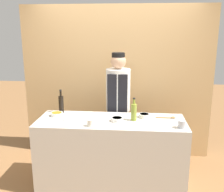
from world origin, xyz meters
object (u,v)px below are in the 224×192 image
at_px(sauce_bowl_brown, 144,115).
at_px(cutting_board, 81,118).
at_px(sauce_bowl_orange, 57,114).
at_px(cup_cream, 91,123).
at_px(chef_center, 118,106).
at_px(bottle_soy, 61,104).
at_px(sauce_bowl_green, 117,119).
at_px(wooden_spoon, 168,117).
at_px(cup_steel, 182,124).
at_px(bottle_oil, 134,112).

xyz_separation_m(sauce_bowl_brown, cutting_board, (-0.81, -0.13, -0.02)).
bearing_deg(sauce_bowl_orange, cup_cream, -33.91).
bearing_deg(chef_center, bottle_soy, -158.22).
bearing_deg(bottle_soy, cup_cream, -44.86).
xyz_separation_m(sauce_bowl_green, wooden_spoon, (0.65, 0.17, -0.01)).
bearing_deg(sauce_bowl_green, cup_steel, -12.70).
distance_m(sauce_bowl_orange, bottle_oil, 1.03).
distance_m(bottle_soy, cup_steel, 1.62).
xyz_separation_m(sauce_bowl_orange, chef_center, (0.79, 0.44, -0.01)).
distance_m(bottle_soy, wooden_spoon, 1.45).
bearing_deg(wooden_spoon, sauce_bowl_orange, -179.12).
height_order(sauce_bowl_green, cutting_board, sauce_bowl_green).
distance_m(bottle_soy, chef_center, 0.83).
xyz_separation_m(cutting_board, wooden_spoon, (1.12, 0.13, 0.00)).
bearing_deg(sauce_bowl_green, bottle_oil, 14.22).
bearing_deg(bottle_soy, sauce_bowl_brown, -5.74).
xyz_separation_m(sauce_bowl_orange, cup_cream, (0.51, -0.35, 0.02)).
xyz_separation_m(bottle_soy, chef_center, (0.76, 0.30, -0.11)).
xyz_separation_m(sauce_bowl_green, bottle_soy, (-0.79, 0.29, 0.10)).
bearing_deg(sauce_bowl_orange, sauce_bowl_brown, 1.36).
bearing_deg(chef_center, cutting_board, -128.86).
xyz_separation_m(bottle_soy, cup_steel, (1.55, -0.46, -0.08)).
bearing_deg(cutting_board, bottle_oil, 0.66).
distance_m(sauce_bowl_green, cup_cream, 0.36).
bearing_deg(chef_center, bottle_oil, -66.64).
bearing_deg(cutting_board, sauce_bowl_orange, 163.38).
relative_size(bottle_oil, cup_steel, 3.14).
distance_m(sauce_bowl_green, chef_center, 0.59).
bearing_deg(wooden_spoon, bottle_soy, 175.29).
relative_size(sauce_bowl_green, bottle_soy, 0.47).
distance_m(cutting_board, cup_steel, 1.25).
distance_m(bottle_oil, cup_cream, 0.57).
bearing_deg(cup_steel, sauce_bowl_brown, 140.39).
distance_m(sauce_bowl_green, bottle_soy, 0.85).
bearing_deg(bottle_oil, sauce_bowl_green, -165.78).
xyz_separation_m(sauce_bowl_brown, sauce_bowl_orange, (-1.16, -0.03, -0.00)).
height_order(bottle_oil, cup_steel, bottle_oil).
xyz_separation_m(bottle_oil, cup_steel, (0.55, -0.22, -0.07)).
bearing_deg(sauce_bowl_green, bottle_soy, 159.94).
bearing_deg(sauce_bowl_green, wooden_spoon, 14.58).
bearing_deg(bottle_soy, cutting_board, -37.36).
relative_size(bottle_oil, cup_cream, 3.60).
xyz_separation_m(sauce_bowl_green, cup_steel, (0.76, -0.17, 0.02)).
relative_size(cutting_board, cup_cream, 4.83).
height_order(sauce_bowl_green, bottle_soy, bottle_soy).
relative_size(sauce_bowl_brown, bottle_soy, 0.44).
distance_m(cutting_board, cup_cream, 0.30).
relative_size(sauce_bowl_orange, chef_center, 0.10).
height_order(sauce_bowl_green, sauce_bowl_brown, sauce_bowl_brown).
height_order(sauce_bowl_brown, sauce_bowl_orange, sauce_bowl_brown).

